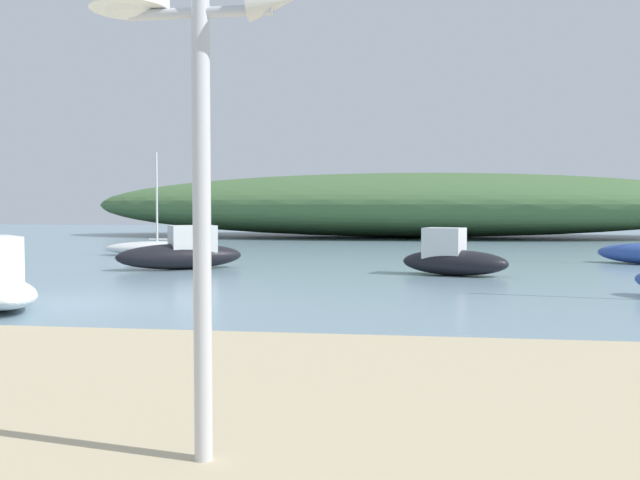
{
  "coord_description": "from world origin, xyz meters",
  "views": [
    {
      "loc": [
        6.23,
        -12.49,
        1.87
      ],
      "look_at": [
        4.09,
        2.54,
        1.16
      ],
      "focal_mm": 38.63,
      "sensor_mm": 36.0,
      "label": 1
    }
  ],
  "objects_px": {
    "motorboat_by_sandbar": "(183,252)",
    "sailboat_east_reach": "(157,248)",
    "mast_structure": "(158,36)",
    "motorboat_inner_mooring": "(452,258)"
  },
  "relations": [
    {
      "from": "mast_structure",
      "to": "motorboat_inner_mooring",
      "type": "distance_m",
      "value": 15.47
    },
    {
      "from": "motorboat_inner_mooring",
      "to": "sailboat_east_reach",
      "type": "xyz_separation_m",
      "value": [
        -11.08,
        6.43,
        -0.19
      ]
    },
    {
      "from": "motorboat_by_sandbar",
      "to": "sailboat_east_reach",
      "type": "bearing_deg",
      "value": 118.28
    },
    {
      "from": "motorboat_inner_mooring",
      "to": "motorboat_by_sandbar",
      "type": "distance_m",
      "value": 8.1
    },
    {
      "from": "motorboat_inner_mooring",
      "to": "sailboat_east_reach",
      "type": "distance_m",
      "value": 12.81
    },
    {
      "from": "motorboat_inner_mooring",
      "to": "sailboat_east_reach",
      "type": "relative_size",
      "value": 0.74
    },
    {
      "from": "mast_structure",
      "to": "motorboat_by_sandbar",
      "type": "distance_m",
      "value": 16.93
    },
    {
      "from": "motorboat_inner_mooring",
      "to": "motorboat_by_sandbar",
      "type": "xyz_separation_m",
      "value": [
        -8.06,
        0.81,
        0.02
      ]
    },
    {
      "from": "sailboat_east_reach",
      "to": "motorboat_by_sandbar",
      "type": "relative_size",
      "value": 1.09
    },
    {
      "from": "mast_structure",
      "to": "sailboat_east_reach",
      "type": "relative_size",
      "value": 0.79
    }
  ]
}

